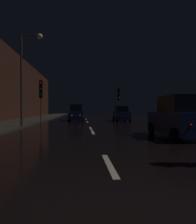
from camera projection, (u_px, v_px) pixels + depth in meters
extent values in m
cube|color=black|center=(87.00, 121.00, 26.57)|extent=(27.18, 84.00, 0.02)
cube|color=#38332B|center=(30.00, 120.00, 25.95)|extent=(4.40, 84.00, 0.15)
cube|color=beige|center=(109.00, 165.00, 5.15)|extent=(0.16, 2.20, 0.01)
cube|color=beige|center=(93.00, 132.00, 12.57)|extent=(0.16, 2.20, 0.01)
cube|color=beige|center=(91.00, 128.00, 15.25)|extent=(0.16, 2.20, 0.01)
cube|color=beige|center=(87.00, 122.00, 23.09)|extent=(0.16, 2.20, 0.01)
cube|color=beige|center=(86.00, 119.00, 29.83)|extent=(0.16, 2.20, 0.01)
cylinder|color=#38383A|center=(41.00, 110.00, 21.72)|extent=(0.12, 0.12, 2.73)
cube|color=black|center=(41.00, 89.00, 21.69)|extent=(0.35, 0.38, 1.90)
sphere|color=red|center=(40.00, 83.00, 21.51)|extent=(0.22, 0.22, 0.22)
sphere|color=black|center=(40.00, 89.00, 21.51)|extent=(0.22, 0.22, 0.22)
sphere|color=black|center=(40.00, 95.00, 21.52)|extent=(0.22, 0.22, 0.22)
cylinder|color=#38383A|center=(119.00, 110.00, 30.76)|extent=(0.12, 0.12, 2.92)
cube|color=black|center=(119.00, 94.00, 30.73)|extent=(0.38, 0.40, 1.90)
sphere|color=black|center=(119.00, 90.00, 30.56)|extent=(0.22, 0.22, 0.22)
sphere|color=black|center=(119.00, 94.00, 30.56)|extent=(0.22, 0.22, 0.22)
sphere|color=#19D84C|center=(119.00, 98.00, 30.57)|extent=(0.22, 0.22, 0.22)
cylinder|color=#2D2D30|center=(21.00, 81.00, 15.28)|extent=(0.16, 0.16, 7.22)
cylinder|color=#2D2D30|center=(31.00, 35.00, 15.30)|extent=(1.40, 0.10, 0.10)
sphere|color=beige|center=(40.00, 37.00, 15.36)|extent=(0.44, 0.44, 0.44)
cube|color=#141E51|center=(76.00, 115.00, 25.54)|extent=(1.74, 4.05, 1.06)
cube|color=black|center=(76.00, 108.00, 25.67)|extent=(1.48, 2.03, 0.81)
cylinder|color=black|center=(83.00, 119.00, 24.20)|extent=(0.21, 0.62, 0.62)
cylinder|color=black|center=(69.00, 119.00, 24.06)|extent=(0.21, 0.62, 0.62)
cylinder|color=black|center=(83.00, 118.00, 27.03)|extent=(0.21, 0.62, 0.62)
cylinder|color=black|center=(70.00, 118.00, 26.88)|extent=(0.21, 0.62, 0.62)
sphere|color=white|center=(80.00, 115.00, 23.60)|extent=(0.17, 0.17, 0.17)
sphere|color=white|center=(72.00, 115.00, 23.52)|extent=(0.17, 0.17, 0.17)
sphere|color=red|center=(80.00, 115.00, 27.55)|extent=(0.17, 0.17, 0.17)
sphere|color=red|center=(73.00, 115.00, 27.47)|extent=(0.17, 0.17, 0.17)
cube|color=#141E51|center=(121.00, 116.00, 24.94)|extent=(1.57, 3.66, 0.96)
cube|color=black|center=(122.00, 109.00, 24.80)|extent=(1.33, 1.83, 0.73)
cylinder|color=black|center=(114.00, 118.00, 26.15)|extent=(0.19, 0.56, 0.56)
cylinder|color=black|center=(125.00, 118.00, 26.28)|extent=(0.19, 0.56, 0.56)
cylinder|color=black|center=(117.00, 119.00, 23.60)|extent=(0.19, 0.56, 0.56)
cylinder|color=black|center=(130.00, 119.00, 23.73)|extent=(0.19, 0.56, 0.56)
sphere|color=slate|center=(116.00, 115.00, 26.69)|extent=(0.16, 0.16, 0.16)
sphere|color=slate|center=(122.00, 115.00, 26.76)|extent=(0.16, 0.16, 0.16)
sphere|color=red|center=(121.00, 116.00, 23.12)|extent=(0.16, 0.16, 0.16)
sphere|color=red|center=(128.00, 116.00, 23.19)|extent=(0.16, 0.16, 0.16)
cube|color=#141E51|center=(178.00, 122.00, 10.38)|extent=(1.79, 4.18, 1.09)
cube|color=black|center=(179.00, 104.00, 10.22)|extent=(1.52, 2.09, 0.84)
cylinder|color=black|center=(151.00, 129.00, 11.76)|extent=(0.22, 0.64, 0.64)
cylinder|color=black|center=(180.00, 128.00, 11.91)|extent=(0.22, 0.64, 0.64)
cylinder|color=black|center=(175.00, 135.00, 8.85)|extent=(0.22, 0.64, 0.64)
sphere|color=slate|center=(154.00, 120.00, 12.38)|extent=(0.18, 0.18, 0.18)
sphere|color=slate|center=(170.00, 120.00, 12.46)|extent=(0.18, 0.18, 0.18)
sphere|color=red|center=(190.00, 126.00, 8.30)|extent=(0.18, 0.18, 0.18)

